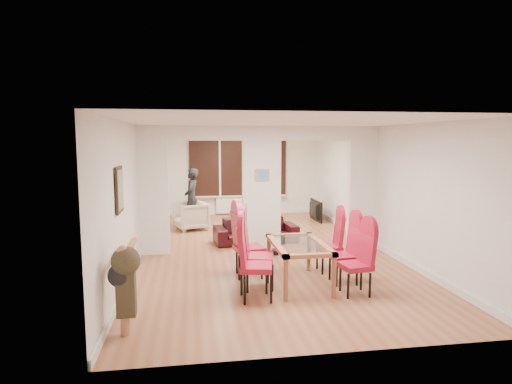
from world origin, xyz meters
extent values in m
cube|color=#975B3D|center=(0.00, 0.00, 0.00)|extent=(5.00, 9.00, 0.01)
cube|color=white|center=(0.00, 0.00, 1.30)|extent=(5.00, 0.18, 2.60)
cube|color=black|center=(0.00, 4.44, 1.50)|extent=(3.00, 0.08, 1.80)
cube|color=white|center=(0.00, 4.40, 0.30)|extent=(1.40, 0.08, 0.50)
sphere|color=orange|center=(0.30, 3.30, 2.15)|extent=(0.36, 0.36, 0.36)
cube|color=gray|center=(-2.47, -2.40, 1.60)|extent=(0.04, 0.52, 0.67)
cube|color=#4C8CD8|center=(0.00, -0.10, 1.60)|extent=(0.30, 0.03, 0.25)
imported|color=black|center=(-0.02, 0.68, 0.27)|extent=(1.94, 0.94, 0.55)
imported|color=#C0B0A2|center=(-1.48, 2.33, 0.36)|extent=(0.96, 0.98, 0.71)
imported|color=black|center=(-1.44, 2.61, 0.79)|extent=(0.64, 0.48, 1.58)
imported|color=black|center=(2.00, 3.07, 0.30)|extent=(1.03, 0.15, 0.59)
cylinder|color=#143F19|center=(0.65, 2.67, 0.36)|extent=(0.08, 0.08, 0.30)
imported|color=black|center=(0.55, 2.53, 0.23)|extent=(0.21, 0.21, 0.05)
camera|label=1|loc=(-1.44, -8.73, 2.31)|focal=30.00mm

